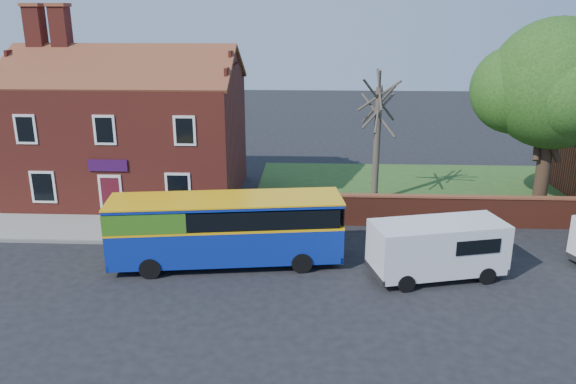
{
  "coord_description": "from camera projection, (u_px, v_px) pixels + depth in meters",
  "views": [
    {
      "loc": [
        3.36,
        -19.41,
        10.0
      ],
      "look_at": [
        2.21,
        5.0,
        2.3
      ],
      "focal_mm": 35.0,
      "sensor_mm": 36.0,
      "label": 1
    }
  ],
  "objects": [
    {
      "name": "kerb",
      "position": [
        87.0,
        242.0,
        25.75
      ],
      "size": [
        18.0,
        0.15,
        0.14
      ],
      "primitive_type": "cube",
      "color": "slate",
      "rests_on": "ground"
    },
    {
      "name": "grass_strip",
      "position": [
        475.0,
        191.0,
        33.44
      ],
      "size": [
        26.0,
        12.0,
        0.04
      ],
      "primitive_type": "cube",
      "color": "#426B28",
      "rests_on": "ground"
    },
    {
      "name": "large_tree",
      "position": [
        555.0,
        88.0,
        28.04
      ],
      "size": [
        8.21,
        6.5,
        10.02
      ],
      "color": "black",
      "rests_on": "ground"
    },
    {
      "name": "bus",
      "position": [
        219.0,
        227.0,
        23.15
      ],
      "size": [
        9.74,
        3.65,
        2.9
      ],
      "rotation": [
        0.0,
        0.0,
        0.13
      ],
      "color": "#0D2898",
      "rests_on": "ground"
    },
    {
      "name": "pavement",
      "position": [
        101.0,
        228.0,
        27.42
      ],
      "size": [
        18.0,
        3.5,
        0.12
      ],
      "primitive_type": "cube",
      "color": "gray",
      "rests_on": "ground"
    },
    {
      "name": "boundary_wall",
      "position": [
        510.0,
        212.0,
        27.49
      ],
      "size": [
        22.0,
        0.38,
        1.6
      ],
      "color": "maroon",
      "rests_on": "ground"
    },
    {
      "name": "bare_tree",
      "position": [
        377.0,
        139.0,
        30.55
      ],
      "size": [
        2.61,
        3.11,
        6.96
      ],
      "color": "#4C4238",
      "rests_on": "ground"
    },
    {
      "name": "shop_building",
      "position": [
        132.0,
        137.0,
        31.89
      ],
      "size": [
        12.3,
        8.13,
        10.5
      ],
      "color": "maroon",
      "rests_on": "ground"
    },
    {
      "name": "ground",
      "position": [
        225.0,
        287.0,
        21.65
      ],
      "size": [
        120.0,
        120.0,
        0.0
      ],
      "primitive_type": "plane",
      "color": "black",
      "rests_on": "ground"
    },
    {
      "name": "van_near",
      "position": [
        438.0,
        247.0,
        22.12
      ],
      "size": [
        5.57,
        3.3,
        2.29
      ],
      "rotation": [
        0.0,
        0.0,
        0.25
      ],
      "color": "white",
      "rests_on": "ground"
    }
  ]
}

